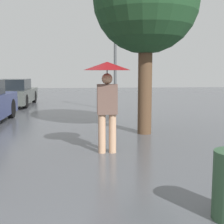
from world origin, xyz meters
The scene contains 4 objects.
pedestrian centered at (0.52, 4.60, 1.36)m, with size 0.91×0.91×1.78m.
parked_car_farthest centered at (-3.16, 13.75, 0.58)m, with size 1.63×4.19×1.25m.
tree centered at (1.64, 6.44, 3.31)m, with size 2.63×2.63×4.66m.
street_lamp centered at (1.41, 11.32, 2.63)m, with size 0.34×0.34×3.85m.
Camera 1 is at (0.03, -1.39, 1.59)m, focal length 50.00 mm.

